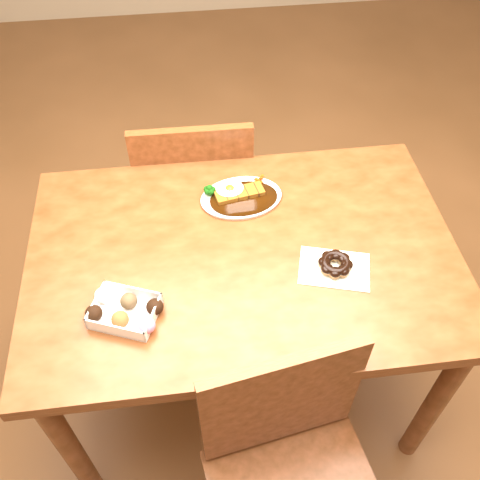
{
  "coord_description": "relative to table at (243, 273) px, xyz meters",
  "views": [
    {
      "loc": [
        -0.13,
        -0.95,
        1.89
      ],
      "look_at": [
        -0.01,
        -0.01,
        0.81
      ],
      "focal_mm": 40.0,
      "sensor_mm": 36.0,
      "label": 1
    }
  ],
  "objects": [
    {
      "name": "pon_de_ring",
      "position": [
        0.24,
        -0.09,
        0.12
      ],
      "size": [
        0.22,
        0.18,
        0.04
      ],
      "rotation": [
        0.0,
        0.0,
        -0.28
      ],
      "color": "silver",
      "rests_on": "table"
    },
    {
      "name": "ground",
      "position": [
        0.0,
        0.0,
        -0.65
      ],
      "size": [
        6.0,
        6.0,
        0.0
      ],
      "primitive_type": "plane",
      "color": "brown",
      "rests_on": "ground"
    },
    {
      "name": "chair_far",
      "position": [
        -0.11,
        0.53,
        -0.17
      ],
      "size": [
        0.43,
        0.43,
        0.87
      ],
      "rotation": [
        0.0,
        0.0,
        3.13
      ],
      "color": "#48250E",
      "rests_on": "ground"
    },
    {
      "name": "donut_box",
      "position": [
        -0.32,
        -0.17,
        0.12
      ],
      "size": [
        0.19,
        0.17,
        0.05
      ],
      "rotation": [
        0.0,
        0.0,
        -0.38
      ],
      "color": "white",
      "rests_on": "table"
    },
    {
      "name": "table",
      "position": [
        0.0,
        0.0,
        0.0
      ],
      "size": [
        1.2,
        0.8,
        0.75
      ],
      "color": "#48250E",
      "rests_on": "ground"
    },
    {
      "name": "chair_near",
      "position": [
        0.06,
        -0.54,
        -0.17
      ],
      "size": [
        0.48,
        0.48,
        0.87
      ],
      "rotation": [
        0.0,
        0.0,
        0.17
      ],
      "color": "#48250E",
      "rests_on": "ground"
    },
    {
      "name": "katsu_curry_plate",
      "position": [
        0.02,
        0.21,
        0.11
      ],
      "size": [
        0.26,
        0.2,
        0.05
      ],
      "rotation": [
        0.0,
        0.0,
        0.12
      ],
      "color": "white",
      "rests_on": "table"
    }
  ]
}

